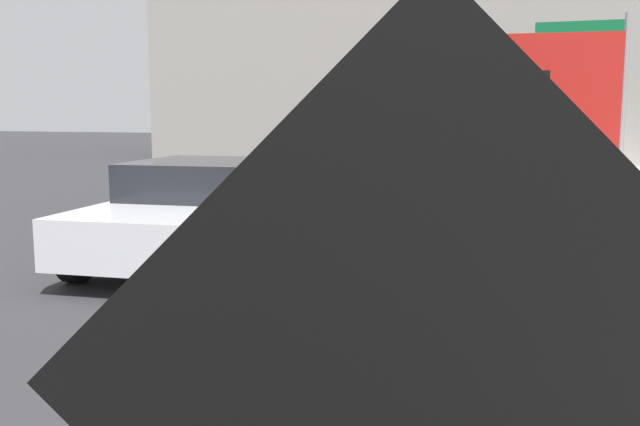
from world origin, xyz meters
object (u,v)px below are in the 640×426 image
highway_guide_sign (598,66)px  traffic_cone_mid_lane (459,317)px  box_truck (545,119)px  pickup_car (199,211)px  traffic_cone_far_lane (467,247)px  roadwork_sign (426,421)px  arrow_board_trailer (494,206)px

highway_guide_sign → traffic_cone_mid_lane: highway_guide_sign is taller
traffic_cone_mid_lane → box_truck: bearing=86.4°
box_truck → highway_guide_sign: highway_guide_sign is taller
pickup_car → traffic_cone_far_lane: bearing=6.2°
pickup_car → roadwork_sign: bearing=-60.1°
roadwork_sign → traffic_cone_mid_lane: bearing=95.0°
traffic_cone_far_lane → arrow_board_trailer: bearing=87.0°
roadwork_sign → highway_guide_sign: size_ratio=0.47×
arrow_board_trailer → highway_guide_sign: size_ratio=0.54×
roadwork_sign → box_truck: bearing=89.0°
traffic_cone_mid_lane → traffic_cone_far_lane: traffic_cone_far_lane is taller
roadwork_sign → pickup_car: (-4.26, 7.42, -0.77)m
arrow_board_trailer → pickup_car: arrow_board_trailer is taller
traffic_cone_far_lane → traffic_cone_mid_lane: bearing=-85.6°
arrow_board_trailer → box_truck: box_truck is taller
arrow_board_trailer → highway_guide_sign: 12.34m
traffic_cone_far_lane → highway_guide_sign: bearing=80.5°
box_truck → traffic_cone_mid_lane: 11.37m
pickup_car → highway_guide_sign: size_ratio=0.90×
arrow_board_trailer → box_truck: (0.78, 5.17, 1.39)m
arrow_board_trailer → traffic_cone_mid_lane: size_ratio=4.55×
box_truck → traffic_cone_far_lane: size_ratio=10.50×
roadwork_sign → pickup_car: 8.59m
roadwork_sign → traffic_cone_mid_lane: 4.92m
pickup_car → traffic_cone_mid_lane: (3.84, -2.67, -0.41)m
roadwork_sign → traffic_cone_mid_lane: roadwork_sign is taller
arrow_board_trailer → highway_guide_sign: (2.31, 11.76, 2.94)m
box_truck → pickup_car: size_ratio=1.54×
pickup_car → highway_guide_sign: bearing=68.1°
pickup_car → highway_guide_sign: (6.08, 15.16, 2.73)m
arrow_board_trailer → traffic_cone_mid_lane: (0.08, -6.06, -0.19)m
highway_guide_sign → pickup_car: bearing=-111.9°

